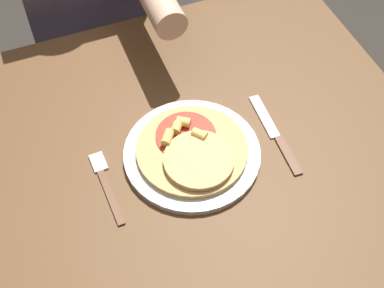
% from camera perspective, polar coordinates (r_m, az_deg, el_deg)
% --- Properties ---
extents(dining_table, '(1.04, 0.87, 0.75)m').
position_cam_1_polar(dining_table, '(1.18, -1.22, -4.53)').
color(dining_table, brown).
rests_on(dining_table, ground_plane).
extents(plate, '(0.28, 0.28, 0.01)m').
position_cam_1_polar(plate, '(1.08, 0.00, -1.05)').
color(plate, beige).
rests_on(plate, dining_table).
extents(pizza, '(0.22, 0.22, 0.04)m').
position_cam_1_polar(pizza, '(1.06, 0.06, -0.67)').
color(pizza, tan).
rests_on(pizza, plate).
extents(fork, '(0.03, 0.18, 0.00)m').
position_cam_1_polar(fork, '(1.06, -9.20, -4.07)').
color(fork, brown).
rests_on(fork, dining_table).
extents(knife, '(0.03, 0.22, 0.00)m').
position_cam_1_polar(knife, '(1.13, 8.92, 0.96)').
color(knife, brown).
rests_on(knife, dining_table).
extents(person_diner, '(0.34, 0.52, 1.20)m').
position_cam_1_polar(person_diner, '(1.54, -10.90, 14.90)').
color(person_diner, '#2D2D38').
rests_on(person_diner, ground_plane).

